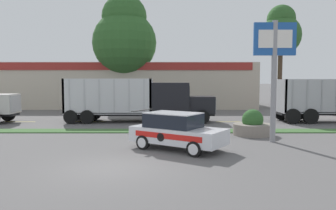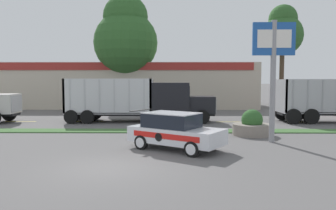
{
  "view_description": "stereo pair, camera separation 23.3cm",
  "coord_description": "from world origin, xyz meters",
  "px_view_note": "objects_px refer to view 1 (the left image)",
  "views": [
    {
      "loc": [
        1.99,
        -11.66,
        3.16
      ],
      "look_at": [
        2.02,
        8.2,
        1.67
      ],
      "focal_mm": 35.0,
      "sensor_mm": 36.0,
      "label": 1
    },
    {
      "loc": [
        2.22,
        -11.66,
        3.16
      ],
      "look_at": [
        2.02,
        8.2,
        1.67
      ],
      "focal_mm": 35.0,
      "sensor_mm": 36.0,
      "label": 2
    }
  ],
  "objects_px": {
    "store_sign_post": "(274,59)",
    "stone_planter": "(252,126)",
    "dump_truck_lead": "(154,101)",
    "rally_car": "(176,131)",
    "traffic_cone": "(183,137)"
  },
  "relations": [
    {
      "from": "rally_car",
      "to": "store_sign_post",
      "type": "bearing_deg",
      "value": 20.02
    },
    {
      "from": "dump_truck_lead",
      "to": "stone_planter",
      "type": "bearing_deg",
      "value": -46.08
    },
    {
      "from": "dump_truck_lead",
      "to": "stone_planter",
      "type": "relative_size",
      "value": 5.08
    },
    {
      "from": "rally_car",
      "to": "traffic_cone",
      "type": "bearing_deg",
      "value": 75.69
    },
    {
      "from": "dump_truck_lead",
      "to": "stone_planter",
      "type": "xyz_separation_m",
      "value": [
        5.95,
        -6.17,
        -1.04
      ]
    },
    {
      "from": "dump_truck_lead",
      "to": "rally_car",
      "type": "distance_m",
      "value": 10.24
    },
    {
      "from": "store_sign_post",
      "to": "rally_car",
      "type": "bearing_deg",
      "value": -159.98
    },
    {
      "from": "store_sign_post",
      "to": "dump_truck_lead",
      "type": "bearing_deg",
      "value": 127.81
    },
    {
      "from": "store_sign_post",
      "to": "stone_planter",
      "type": "distance_m",
      "value": 4.32
    },
    {
      "from": "dump_truck_lead",
      "to": "traffic_cone",
      "type": "height_order",
      "value": "dump_truck_lead"
    },
    {
      "from": "store_sign_post",
      "to": "traffic_cone",
      "type": "relative_size",
      "value": 10.15
    },
    {
      "from": "stone_planter",
      "to": "traffic_cone",
      "type": "relative_size",
      "value": 3.65
    },
    {
      "from": "dump_truck_lead",
      "to": "store_sign_post",
      "type": "bearing_deg",
      "value": -52.19
    },
    {
      "from": "store_sign_post",
      "to": "stone_planter",
      "type": "relative_size",
      "value": 2.78
    },
    {
      "from": "rally_car",
      "to": "stone_planter",
      "type": "height_order",
      "value": "rally_car"
    }
  ]
}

